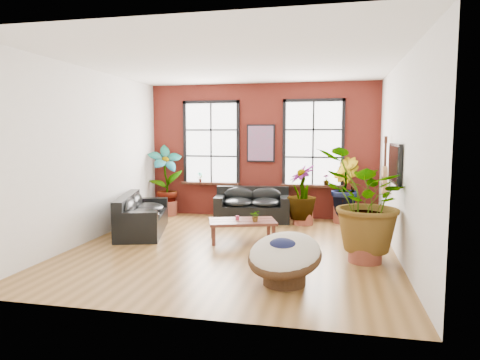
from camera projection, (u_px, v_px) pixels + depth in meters
The scene contains 19 objects.
room at pixel (235, 157), 8.23m from camera, with size 6.04×6.54×3.54m.
sofa_back at pixel (252, 206), 10.81m from camera, with size 1.95×1.14×0.85m.
sofa_left at pixel (140, 216), 9.48m from camera, with size 1.45×2.30×0.85m.
coffee_table at pixel (242, 223), 8.73m from camera, with size 1.51×1.14×0.52m.
papasan_chair at pixel (284, 256), 6.18m from camera, with size 1.34×1.35×0.81m.
poster at pixel (261, 143), 11.16m from camera, with size 0.74×0.06×0.98m.
tv_wall_unit at pixel (392, 168), 8.07m from camera, with size 0.13×1.86×1.20m.
media_box at pixel (370, 218), 9.88m from camera, with size 0.61×0.51×0.50m.
pot_back_left at pixel (167, 208), 11.57m from camera, with size 0.54×0.54×0.39m.
pot_back_right at pixel (344, 215), 10.58m from camera, with size 0.72×0.72×0.40m.
pot_right_wall at pixel (365, 250), 7.30m from camera, with size 0.71×0.71×0.41m.
pot_mid at pixel (303, 217), 10.37m from camera, with size 0.54×0.54×0.35m.
floor_plant_back_left at pixel (166, 178), 11.45m from camera, with size 0.92×0.63×1.75m, color #305917.
floor_plant_back_right at pixel (344, 187), 10.54m from camera, with size 0.81×0.66×1.48m, color #305917.
floor_plant_right_wall at pixel (367, 201), 7.23m from camera, with size 1.61×1.40×1.79m, color #305917.
floor_plant_mid at pixel (302, 192), 10.31m from camera, with size 0.73×0.73×1.31m, color #305917.
table_plant at pixel (256, 216), 8.58m from camera, with size 0.21×0.18×0.23m, color #305917.
sill_plant_left at pixel (200, 177), 11.55m from camera, with size 0.14×0.10×0.27m, color #305917.
sill_plant_right at pixel (326, 180), 10.85m from camera, with size 0.15×0.15×0.27m, color #305917.
Camera 1 is at (1.82, -7.88, 2.16)m, focal length 32.00 mm.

